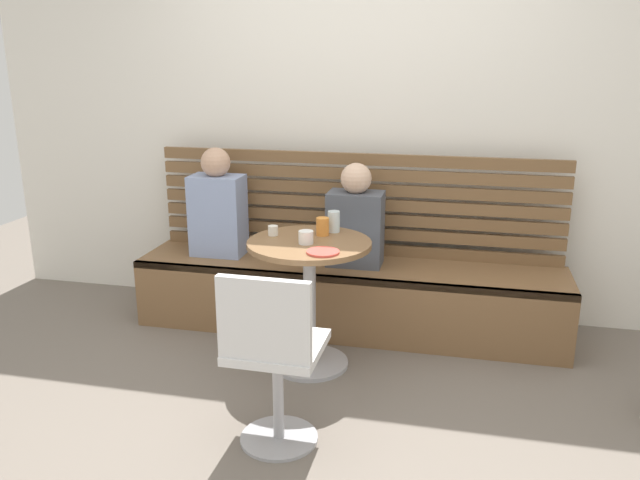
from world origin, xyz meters
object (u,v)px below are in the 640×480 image
(cup_ceramic_white, at_px, (306,237))
(cup_glass_tall, at_px, (334,222))
(person_adult, at_px, (218,208))
(person_child_left, at_px, (355,221))
(plate_small, at_px, (322,252))
(cup_tumbler_orange, at_px, (323,227))
(white_chair, at_px, (273,354))
(booth_bench, at_px, (348,297))
(cup_espresso_small, at_px, (273,231))
(cafe_table, at_px, (309,280))

(cup_ceramic_white, xyz_separation_m, cup_glass_tall, (0.10, 0.27, 0.03))
(cup_ceramic_white, distance_m, cup_glass_tall, 0.28)
(person_adult, bearing_deg, person_child_left, -0.81)
(person_child_left, bearing_deg, plate_small, -93.30)
(person_child_left, bearing_deg, cup_tumbler_orange, -105.09)
(cup_ceramic_white, bearing_deg, white_chair, -86.83)
(cup_glass_tall, bearing_deg, cup_ceramic_white, -109.99)
(booth_bench, distance_m, plate_small, 0.90)
(plate_small, bearing_deg, cup_tumbler_orange, 102.24)
(cup_glass_tall, xyz_separation_m, cup_espresso_small, (-0.32, -0.15, -0.03))
(person_adult, bearing_deg, cafe_table, -37.04)
(person_child_left, xyz_separation_m, cup_espresso_small, (-0.38, -0.49, 0.04))
(cafe_table, xyz_separation_m, white_chair, (0.04, -0.81, -0.05))
(person_adult, relative_size, cup_ceramic_white, 8.83)
(cafe_table, height_order, cup_espresso_small, cup_espresso_small)
(person_child_left, relative_size, plate_small, 3.78)
(person_child_left, bearing_deg, cup_glass_tall, -101.36)
(cup_ceramic_white, bearing_deg, person_child_left, 74.76)
(white_chair, relative_size, cup_ceramic_white, 10.63)
(person_adult, bearing_deg, white_chair, -60.24)
(white_chair, height_order, person_child_left, person_child_left)
(person_child_left, bearing_deg, cafe_table, -105.89)
(cup_tumbler_orange, bearing_deg, plate_small, -77.76)
(white_chair, bearing_deg, cup_ceramic_white, 93.17)
(cup_espresso_small, xyz_separation_m, plate_small, (0.34, -0.26, -0.02))
(person_child_left, xyz_separation_m, cup_ceramic_white, (-0.16, -0.60, 0.05))
(cup_ceramic_white, bearing_deg, cafe_table, 82.65)
(plate_small, bearing_deg, person_adult, 138.75)
(booth_bench, relative_size, white_chair, 3.18)
(person_child_left, height_order, cup_espresso_small, person_child_left)
(person_adult, xyz_separation_m, cup_ceramic_white, (0.75, -0.62, 0.02))
(cup_ceramic_white, relative_size, cup_espresso_small, 1.43)
(white_chair, relative_size, person_child_left, 1.32)
(white_chair, height_order, cup_tumbler_orange, white_chair)
(cup_ceramic_white, xyz_separation_m, cup_tumbler_orange, (0.05, 0.18, 0.02))
(cup_glass_tall, bearing_deg, cup_espresso_small, -154.75)
(person_adult, bearing_deg, cup_tumbler_orange, -28.63)
(person_adult, distance_m, cup_ceramic_white, 0.97)
(cafe_table, xyz_separation_m, person_adult, (-0.75, 0.57, 0.24))
(person_child_left, height_order, cup_ceramic_white, person_child_left)
(cup_glass_tall, bearing_deg, cup_tumbler_orange, -118.66)
(booth_bench, xyz_separation_m, cup_espresso_small, (-0.34, -0.47, 0.55))
(person_adult, height_order, person_child_left, person_adult)
(white_chair, height_order, cup_espresso_small, white_chair)
(person_child_left, relative_size, cup_glass_tall, 5.36)
(cup_glass_tall, bearing_deg, plate_small, -86.54)
(cafe_table, height_order, plate_small, plate_small)
(booth_bench, xyz_separation_m, cup_ceramic_white, (-0.13, -0.59, 0.55))
(cafe_table, height_order, cup_ceramic_white, cup_ceramic_white)
(white_chair, xyz_separation_m, cup_glass_tall, (0.05, 1.03, 0.34))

